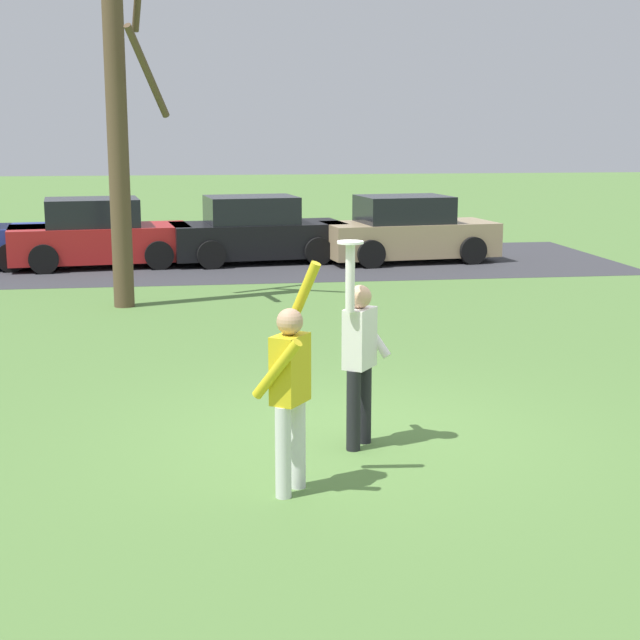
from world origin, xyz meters
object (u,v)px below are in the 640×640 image
object	(u,v)px
frisbee_disc	(350,242)
bare_tree_tall	(118,115)
parked_car_red	(98,235)
parked_car_tan	(408,232)
person_catcher	(360,352)
person_defender	(290,385)
parked_car_black	(256,232)

from	to	relation	value
frisbee_disc	bare_tree_tall	world-z (taller)	bare_tree_tall
parked_car_red	parked_car_tan	world-z (taller)	same
parked_car_red	frisbee_disc	bearing A→B (deg)	-82.52
person_catcher	person_defender	xyz separation A→B (m)	(-0.82, -1.14, -0.00)
person_catcher	person_defender	size ratio (longest dim) A/B	1.02
frisbee_disc	person_catcher	bearing A→B (deg)	54.21
person_defender	parked_car_tan	distance (m)	15.30
person_defender	parked_car_black	world-z (taller)	person_defender
parked_car_tan	bare_tree_tall	xyz separation A→B (m)	(-6.46, -5.19, 2.68)
bare_tree_tall	parked_car_tan	bearing A→B (deg)	38.76
frisbee_disc	parked_car_tan	xyz separation A→B (m)	(3.84, 13.66, -1.37)
person_defender	frisbee_disc	xyz separation A→B (m)	(0.69, 0.96, 1.11)
frisbee_disc	parked_car_tan	world-z (taller)	frisbee_disc
person_defender	person_catcher	bearing A→B (deg)	-0.00
person_defender	parked_car_tan	size ratio (longest dim) A/B	0.48
person_defender	bare_tree_tall	xyz separation A→B (m)	(-1.94, 9.42, 2.42)
person_catcher	parked_car_tan	xyz separation A→B (m)	(3.71, 13.48, -0.25)
parked_car_red	parked_car_black	world-z (taller)	same
frisbee_disc	parked_car_black	xyz separation A→B (m)	(0.18, 14.05, -1.37)
parked_car_tan	bare_tree_tall	bearing A→B (deg)	-148.08
person_catcher	frisbee_disc	xyz separation A→B (m)	(-0.13, -0.18, 1.11)
person_defender	parked_car_black	distance (m)	15.03
parked_car_black	bare_tree_tall	size ratio (longest dim) A/B	0.63
person_catcher	parked_car_red	xyz separation A→B (m)	(-3.66, 13.65, -0.25)
parked_car_red	parked_car_tan	size ratio (longest dim) A/B	1.00
person_catcher	parked_car_black	size ratio (longest dim) A/B	0.49
parked_car_red	parked_car_black	size ratio (longest dim) A/B	1.00
frisbee_disc	parked_car_red	size ratio (longest dim) A/B	0.06
parked_car_red	parked_car_tan	distance (m)	7.37
frisbee_disc	bare_tree_tall	bearing A→B (deg)	107.22
person_catcher	person_defender	world-z (taller)	person_catcher
frisbee_disc	bare_tree_tall	size ratio (longest dim) A/B	0.04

